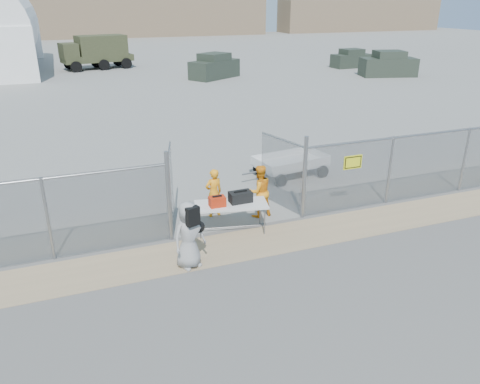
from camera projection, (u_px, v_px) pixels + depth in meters
name	position (u px, v px, depth m)	size (l,w,h in m)	color
ground	(268.00, 261.00, 11.68)	(160.00, 160.00, 0.00)	#4C4A4A
tarmac_inside	(103.00, 63.00, 48.03)	(160.00, 80.00, 0.01)	gray
dirt_strip	(253.00, 243.00, 12.54)	(44.00, 1.60, 0.01)	#9D8563
distant_hills	(110.00, 9.00, 79.10)	(140.00, 6.00, 9.00)	#7F684F
chain_link_fence	(240.00, 192.00, 12.99)	(40.00, 0.20, 2.20)	gray
folding_table	(231.00, 218.00, 13.03)	(1.99, 0.83, 0.85)	silver
orange_bag	(217.00, 201.00, 12.68)	(0.43, 0.29, 0.27)	red
black_duffel	(240.00, 197.00, 12.93)	(0.62, 0.36, 0.30)	black
security_worker_left	(214.00, 193.00, 13.85)	(0.55, 0.36, 1.49)	orange
security_worker_right	(259.00, 191.00, 13.83)	(0.78, 0.61, 1.61)	orange
visitor	(189.00, 235.00, 11.15)	(0.84, 0.54, 1.71)	gray
utility_trailer	(291.00, 165.00, 17.20)	(3.37, 1.73, 0.82)	silver
military_truck	(97.00, 52.00, 43.42)	(6.30, 2.33, 3.01)	#373C23
parked_vehicle_near	(214.00, 66.00, 38.41)	(4.35, 1.97, 1.97)	#2C362B
parked_vehicle_mid	(351.00, 58.00, 44.60)	(3.72, 1.68, 1.68)	#2C362B
parked_vehicle_far	(388.00, 64.00, 39.42)	(4.52, 2.05, 2.05)	#2C362B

